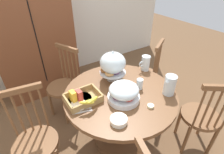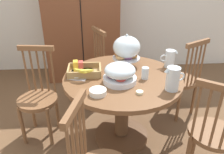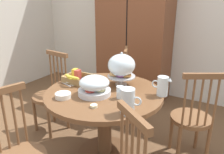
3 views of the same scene
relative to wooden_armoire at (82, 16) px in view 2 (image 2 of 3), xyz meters
name	(u,v)px [view 2 (image 2 of 3)]	position (x,y,z in m)	size (l,w,h in m)	color
ground_plane	(115,132)	(0.38, -1.50, -0.98)	(10.00, 10.00, 0.00)	brown
wooden_armoire	(82,16)	(0.00, 0.00, 0.00)	(1.18, 0.60, 1.96)	brown
dining_table	(122,98)	(0.43, -1.60, -0.48)	(1.12, 1.12, 0.74)	brown
windsor_chair_near_window	(213,135)	(1.11, -2.12, -0.53)	(0.46, 0.46, 0.97)	brown
windsor_chair_by_cabinet	(181,81)	(1.19, -1.18, -0.53)	(0.45, 0.45, 0.97)	brown
windsor_chair_facing_door	(90,70)	(0.11, -0.80, -0.53)	(0.44, 0.44, 0.97)	brown
windsor_chair_far_side	(38,99)	(-0.41, -1.46, -0.53)	(0.40, 0.40, 0.97)	brown
pastry_stand_with_dome	(126,48)	(0.50, -1.37, -0.05)	(0.28, 0.28, 0.34)	silver
fruit_platter_covered	(120,73)	(0.40, -1.70, -0.16)	(0.30, 0.30, 0.18)	silver
orange_juice_pitcher	(170,59)	(0.93, -1.40, -0.16)	(0.18, 0.10, 0.18)	silver
milk_pitcher	(173,80)	(0.82, -1.87, -0.15)	(0.19, 0.11, 0.20)	silver
cereal_basket	(83,70)	(0.06, -1.52, -0.20)	(0.32, 0.30, 0.12)	tan
china_plate_large	(83,72)	(0.05, -1.48, -0.24)	(0.22, 0.22, 0.01)	white
china_plate_small	(77,74)	(0.01, -1.55, -0.23)	(0.15, 0.15, 0.01)	white
cereal_bowl	(98,92)	(0.20, -1.90, -0.22)	(0.14, 0.14, 0.04)	white
drinking_glass	(145,73)	(0.63, -1.65, -0.19)	(0.06, 0.06, 0.11)	silver
butter_dish	(140,92)	(0.54, -1.91, -0.23)	(0.06, 0.06, 0.02)	beige
table_knife	(77,78)	(0.01, -1.61, -0.24)	(0.17, 0.01, 0.01)	silver
dinner_fork	(76,80)	(0.00, -1.64, -0.24)	(0.17, 0.01, 0.01)	silver
soup_spoon	(87,66)	(0.10, -1.34, -0.24)	(0.17, 0.01, 0.01)	silver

